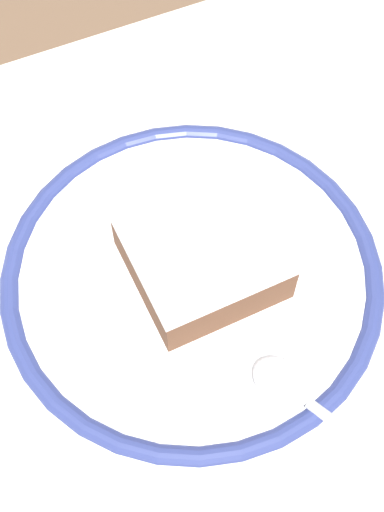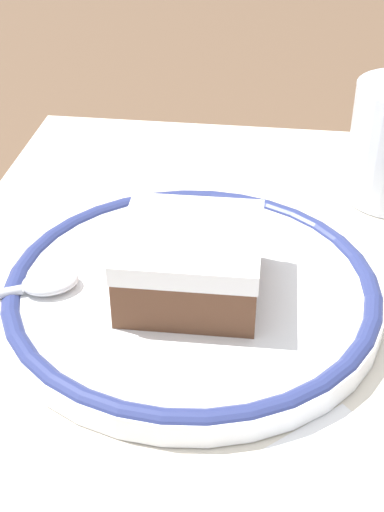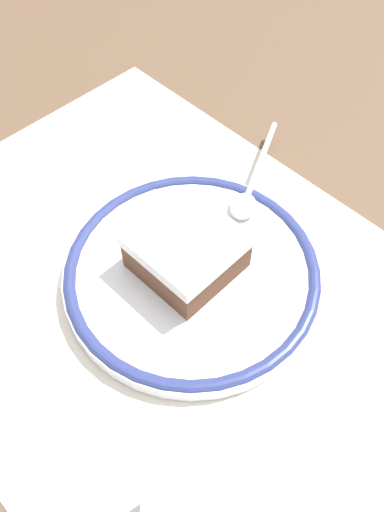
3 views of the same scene
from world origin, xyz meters
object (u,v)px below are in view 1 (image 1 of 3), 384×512
Objects in this scene: plate at (192,277)px; cake_slice at (198,253)px; spoon at (318,409)px; napkin at (361,101)px.

plate is 2.76× the size of cake_slice.
spoon reaches higher than plate.
plate is at bearing -76.15° from spoon.
spoon is 0.23m from napkin.
spoon is at bearing 101.79° from cake_slice.
napkin is at bearing -127.70° from spoon.
napkin is (-0.17, -0.08, -0.01)m from plate.
cake_slice reaches higher than spoon.
plate is 1.69× the size of spoon.
cake_slice reaches higher than napkin.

